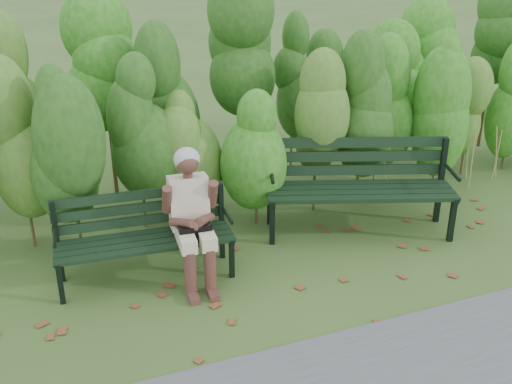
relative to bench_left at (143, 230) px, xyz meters
name	(u,v)px	position (x,y,z in m)	size (l,w,h in m)	color
ground	(270,280)	(1.04, -0.52, -0.47)	(80.00, 80.00, 0.00)	#344D1F
hedge_band	(207,100)	(1.04, 1.35, 0.79)	(11.04, 1.67, 2.42)	#47381E
leaf_litter	(255,289)	(0.86, -0.62, -0.47)	(5.86, 2.22, 0.01)	brown
bench_left	(143,230)	(0.00, 0.00, 0.00)	(1.63, 0.65, 0.80)	black
bench_right	(359,179)	(2.32, 0.13, 0.10)	(2.05, 1.24, 0.97)	black
seated_woman	(192,210)	(0.41, -0.20, 0.22)	(0.52, 0.76, 1.24)	beige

